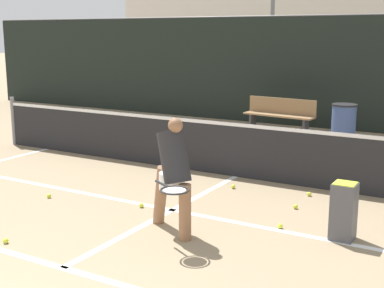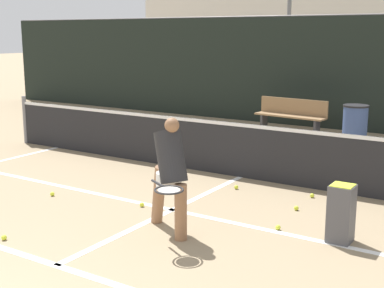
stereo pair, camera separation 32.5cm
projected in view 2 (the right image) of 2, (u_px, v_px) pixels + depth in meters
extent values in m
cube|color=white|center=(56.00, 265.00, 5.77)|extent=(11.00, 0.10, 0.01)
cube|color=white|center=(172.00, 210.00, 7.58)|extent=(8.25, 0.10, 0.01)
cube|color=white|center=(170.00, 211.00, 7.54)|extent=(0.10, 4.29, 0.01)
cylinder|color=slate|center=(25.00, 120.00, 12.10)|extent=(0.09, 0.09, 1.07)
cube|color=#232326|center=(241.00, 150.00, 9.21)|extent=(11.00, 0.02, 0.95)
cube|color=white|center=(241.00, 125.00, 9.12)|extent=(11.00, 0.03, 0.06)
cube|color=black|center=(342.00, 74.00, 13.58)|extent=(24.00, 0.06, 2.88)
cylinder|color=slate|center=(346.00, 15.00, 13.28)|extent=(24.00, 0.04, 0.04)
cylinder|color=#8C6042|center=(181.00, 212.00, 6.43)|extent=(0.15, 0.15, 0.70)
cylinder|color=#8C6042|center=(159.00, 195.00, 6.95)|extent=(0.34, 0.28, 0.81)
cylinder|color=white|center=(169.00, 181.00, 6.64)|extent=(0.32, 0.32, 0.21)
cylinder|color=#262628|center=(171.00, 157.00, 6.52)|extent=(0.52, 0.43, 0.75)
sphere|color=#8C6042|center=(172.00, 125.00, 6.41)|extent=(0.18, 0.18, 0.18)
cylinder|color=#262628|center=(157.00, 183.00, 6.34)|extent=(0.28, 0.17, 0.03)
torus|color=#262628|center=(169.00, 190.00, 6.07)|extent=(0.46, 0.46, 0.02)
cylinder|color=beige|center=(169.00, 190.00, 6.07)|extent=(0.35, 0.35, 0.01)
sphere|color=#D1E033|center=(312.00, 196.00, 8.14)|extent=(0.07, 0.07, 0.07)
sphere|color=#D1E033|center=(4.00, 238.00, 6.47)|extent=(0.07, 0.07, 0.07)
sphere|color=#D1E033|center=(296.00, 208.00, 7.56)|extent=(0.07, 0.07, 0.07)
sphere|color=#D1E033|center=(236.00, 187.00, 8.59)|extent=(0.07, 0.07, 0.07)
sphere|color=#D1E033|center=(142.00, 205.00, 7.71)|extent=(0.07, 0.07, 0.07)
sphere|color=#D1E033|center=(52.00, 194.00, 8.22)|extent=(0.07, 0.07, 0.07)
sphere|color=#D1E033|center=(278.00, 227.00, 6.81)|extent=(0.07, 0.07, 0.07)
cube|color=#4C4C51|center=(341.00, 214.00, 6.37)|extent=(0.28, 0.28, 0.70)
cube|color=#D1E033|center=(343.00, 187.00, 6.30)|extent=(0.25, 0.25, 0.06)
cube|color=olive|center=(290.00, 116.00, 13.23)|extent=(1.87, 0.55, 0.04)
cube|color=olive|center=(294.00, 107.00, 13.32)|extent=(1.83, 0.23, 0.42)
cube|color=#333338|center=(264.00, 122.00, 13.72)|extent=(0.06, 0.32, 0.44)
cube|color=#333338|center=(317.00, 128.00, 12.83)|extent=(0.06, 0.32, 0.44)
cylinder|color=#384C7F|center=(355.00, 125.00, 12.15)|extent=(0.55, 0.55, 0.83)
cylinder|color=black|center=(356.00, 106.00, 12.06)|extent=(0.57, 0.57, 0.04)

